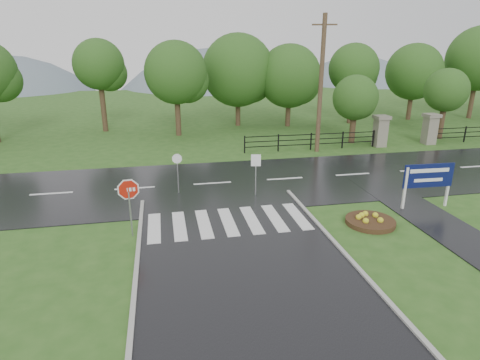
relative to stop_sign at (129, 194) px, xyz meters
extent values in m
plane|color=#2D561C|center=(3.82, -4.53, -1.72)|extent=(120.00, 120.00, 0.00)
cube|color=black|center=(3.82, 5.47, -1.72)|extent=(90.00, 8.00, 0.04)
cube|color=black|center=(12.32, -0.53, -1.72)|extent=(2.20, 11.00, 0.04)
cube|color=silver|center=(0.82, 0.47, -1.66)|extent=(0.50, 2.80, 0.02)
cube|color=silver|center=(1.82, 0.47, -1.66)|extent=(0.50, 2.80, 0.02)
cube|color=silver|center=(2.82, 0.47, -1.66)|extent=(0.50, 2.80, 0.02)
cube|color=silver|center=(3.82, 0.47, -1.66)|extent=(0.50, 2.80, 0.02)
cube|color=silver|center=(4.82, 0.47, -1.66)|extent=(0.50, 2.80, 0.02)
cube|color=silver|center=(5.82, 0.47, -1.66)|extent=(0.50, 2.80, 0.02)
cube|color=silver|center=(6.82, 0.47, -1.66)|extent=(0.50, 2.80, 0.02)
cube|color=gray|center=(16.82, 11.47, -0.72)|extent=(0.80, 0.80, 2.00)
cube|color=#6B6659|center=(16.82, 11.47, 0.40)|extent=(1.00, 1.00, 0.24)
cube|color=gray|center=(20.82, 11.47, -0.72)|extent=(0.80, 0.80, 2.00)
cube|color=#6B6659|center=(20.82, 11.47, 0.40)|extent=(1.00, 1.00, 0.24)
cube|color=black|center=(11.57, 11.47, -1.32)|extent=(9.50, 0.05, 0.05)
cube|color=black|center=(11.57, 11.47, -0.97)|extent=(9.50, 0.05, 0.05)
cube|color=black|center=(11.57, 11.47, -0.62)|extent=(9.50, 0.05, 0.05)
cube|color=black|center=(6.82, 11.47, -1.12)|extent=(0.08, 0.08, 1.20)
cube|color=black|center=(16.32, 11.47, -1.12)|extent=(0.08, 0.08, 1.20)
cube|color=black|center=(21.32, 11.47, -1.12)|extent=(0.08, 0.08, 1.20)
sphere|color=slate|center=(-24.18, 60.47, -16.12)|extent=(40.00, 40.00, 40.00)
sphere|color=slate|center=(11.82, 60.47, -19.00)|extent=(48.00, 48.00, 48.00)
sphere|color=slate|center=(39.82, 60.47, -14.68)|extent=(36.00, 36.00, 36.00)
cube|color=#939399|center=(0.00, 0.00, -0.81)|extent=(0.05, 0.05, 1.82)
cylinder|color=white|center=(0.00, 0.01, 0.19)|extent=(1.09, 0.15, 1.09)
cylinder|color=#B01B0C|center=(0.00, 0.00, 0.19)|extent=(0.95, 0.14, 0.95)
cube|color=silver|center=(11.72, 0.39, -0.74)|extent=(0.10, 0.10, 1.96)
cube|color=silver|center=(13.88, 0.39, -0.74)|extent=(0.10, 0.10, 1.96)
cube|color=#0B1246|center=(12.80, 0.39, -0.20)|extent=(2.35, 0.15, 1.08)
cube|color=white|center=(12.80, 0.35, 0.04)|extent=(1.86, 0.08, 0.18)
cube|color=white|center=(12.80, 0.35, -0.40)|extent=(1.37, 0.06, 0.15)
cylinder|color=#332111|center=(9.53, -0.77, -1.62)|extent=(2.01, 2.01, 0.20)
cube|color=#939399|center=(5.64, 3.29, -0.74)|extent=(0.04, 0.04, 1.97)
cube|color=white|center=(5.64, 3.27, 0.09)|extent=(0.46, 0.11, 0.57)
cylinder|color=#939399|center=(1.99, 4.38, -0.77)|extent=(0.06, 0.06, 1.89)
cylinder|color=white|center=(1.99, 4.36, 0.08)|extent=(0.47, 0.04, 0.47)
cylinder|color=#473523|center=(11.83, 10.97, 2.74)|extent=(0.30, 0.30, 8.92)
cube|color=brown|center=(11.83, 10.97, 6.50)|extent=(1.54, 0.59, 0.10)
cylinder|color=#3D2B1C|center=(15.40, 12.97, -0.32)|extent=(0.48, 0.48, 2.80)
sphere|color=#234E18|center=(15.40, 12.97, 1.64)|extent=(3.28, 3.28, 3.28)
cylinder|color=#3D2B1C|center=(22.85, 12.97, -0.16)|extent=(0.49, 0.49, 3.13)
sphere|color=#234E18|center=(22.85, 12.97, 2.04)|extent=(3.27, 3.27, 3.27)
camera|label=1|loc=(1.35, -14.50, 5.25)|focal=30.00mm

